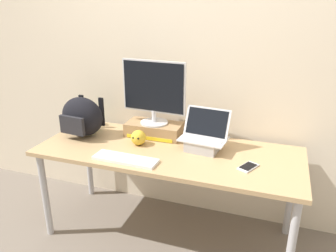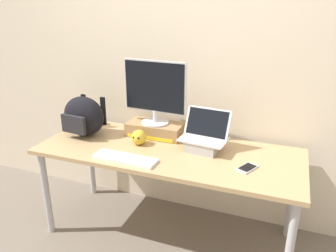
# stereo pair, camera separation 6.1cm
# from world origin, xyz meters

# --- Properties ---
(ground_plane) EXTENTS (20.00, 20.00, 0.00)m
(ground_plane) POSITION_xyz_m (0.00, 0.00, 0.00)
(ground_plane) COLOR #70665B
(back_wall) EXTENTS (7.00, 0.10, 2.60)m
(back_wall) POSITION_xyz_m (0.00, 0.46, 1.30)
(back_wall) COLOR beige
(back_wall) RESTS_ON ground
(desk) EXTENTS (1.86, 0.73, 0.72)m
(desk) POSITION_xyz_m (0.00, 0.00, 0.65)
(desk) COLOR tan
(desk) RESTS_ON ground
(toner_box_yellow) EXTENTS (0.43, 0.22, 0.10)m
(toner_box_yellow) POSITION_xyz_m (-0.19, 0.22, 0.77)
(toner_box_yellow) COLOR #9E7A51
(toner_box_yellow) RESTS_ON desk
(desktop_monitor) EXTENTS (0.51, 0.21, 0.49)m
(desktop_monitor) POSITION_xyz_m (-0.19, 0.22, 1.07)
(desktop_monitor) COLOR silver
(desktop_monitor) RESTS_ON toner_box_yellow
(open_laptop) EXTENTS (0.35, 0.25, 0.28)m
(open_laptop) POSITION_xyz_m (0.24, 0.09, 0.78)
(open_laptop) COLOR #ADADB2
(open_laptop) RESTS_ON desk
(external_keyboard) EXTENTS (0.44, 0.14, 0.02)m
(external_keyboard) POSITION_xyz_m (-0.21, -0.25, 0.73)
(external_keyboard) COLOR white
(external_keyboard) RESTS_ON desk
(messenger_backpack) EXTENTS (0.37, 0.29, 0.31)m
(messenger_backpack) POSITION_xyz_m (-0.72, 0.04, 0.87)
(messenger_backpack) COLOR black
(messenger_backpack) RESTS_ON desk
(coffee_mug) EXTENTS (0.12, 0.08, 0.09)m
(coffee_mug) POSITION_xyz_m (-0.75, 0.27, 0.76)
(coffee_mug) COLOR #1E7F70
(coffee_mug) RESTS_ON desk
(cell_phone) EXTENTS (0.13, 0.16, 0.01)m
(cell_phone) POSITION_xyz_m (0.57, -0.09, 0.72)
(cell_phone) COLOR silver
(cell_phone) RESTS_ON desk
(plush_toy) EXTENTS (0.11, 0.11, 0.11)m
(plush_toy) POSITION_xyz_m (-0.23, 0.01, 0.77)
(plush_toy) COLOR gold
(plush_toy) RESTS_ON desk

